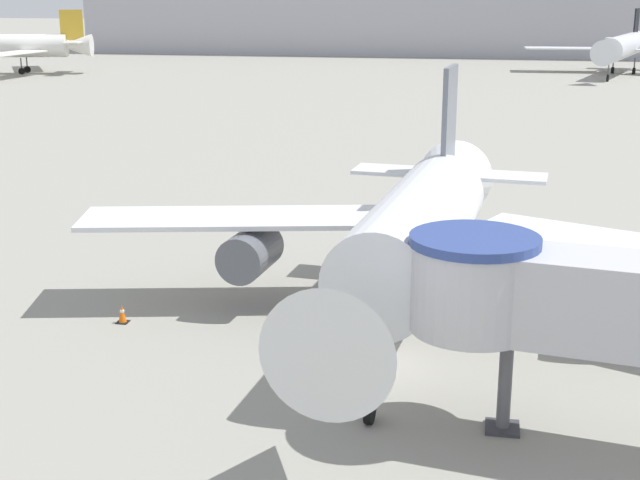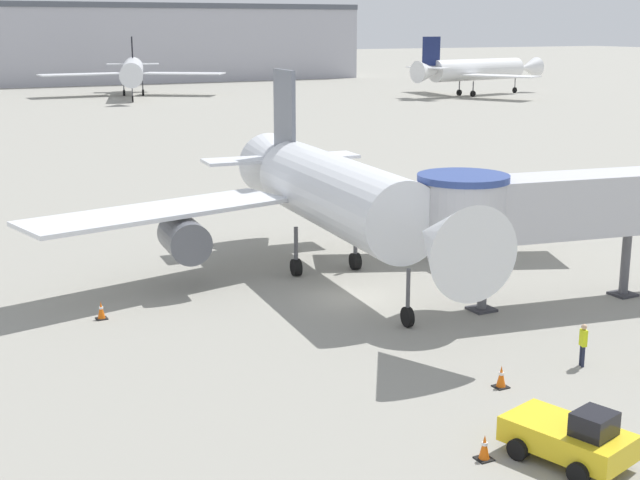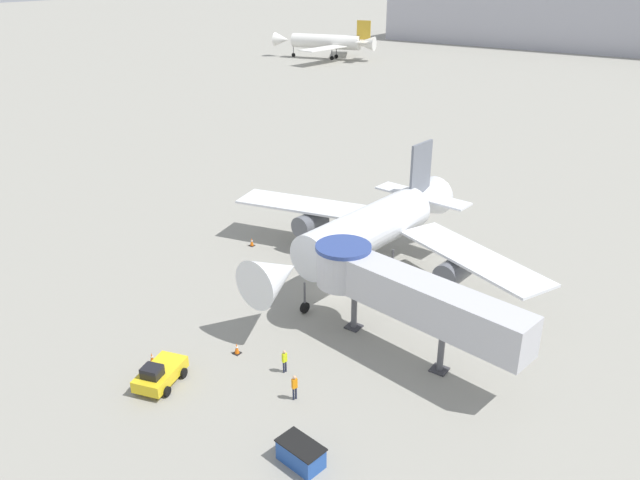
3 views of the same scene
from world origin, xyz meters
The scene contains 11 objects.
ground_plane centered at (0.00, 0.00, 0.00)m, with size 800.00×800.00×0.00m, color gray.
main_airplane centered at (0.99, 3.37, 4.37)m, with size 31.54×24.55×10.37m.
jet_bridge centered at (8.41, -5.06, 4.74)m, with size 16.88×5.71×6.42m.
pushback_tug_yellow centered at (-2.11, -17.48, 0.78)m, with size 3.03×4.15×1.82m.
service_container_blue centered at (9.57, -17.83, 0.66)m, with size 2.85×1.89×1.31m.
traffic_cone_port_wing centered at (-11.45, 2.37, 0.39)m, with size 0.50×0.50×0.82m.
traffic_cone_near_nose centered at (-0.38, -12.02, 0.40)m, with size 0.51×0.51×0.83m.
traffic_cone_apron_front centered at (-4.34, -16.23, 0.39)m, with size 0.49×0.49×0.81m.
ground_crew_marshaller centered at (3.71, -11.79, 0.99)m, with size 0.27×0.37×1.71m.
ground_crew_wing_walker centered at (5.97, -13.67, 1.03)m, with size 0.30×0.39×1.78m.
background_jet_gold_tail centered at (-76.84, 110.55, 4.65)m, with size 29.95×32.88×10.61m.
Camera 3 is at (25.52, -38.66, 25.19)m, focal length 35.00 mm.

